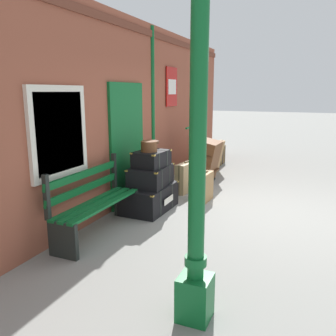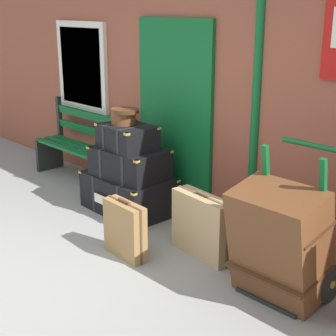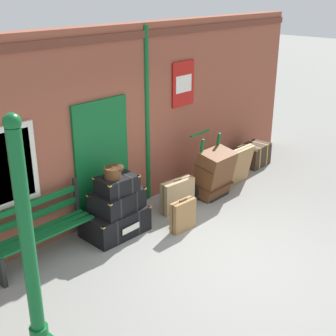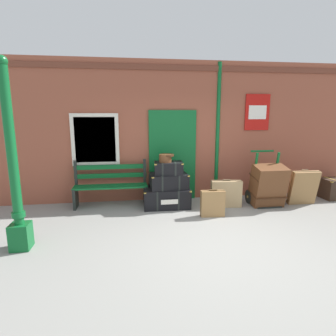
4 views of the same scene
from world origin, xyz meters
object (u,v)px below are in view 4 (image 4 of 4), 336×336
(large_brown_trunk, at_px, (268,186))
(corner_trunk, at_px, (336,188))
(steamer_trunk_base, at_px, (167,197))
(round_hatbox, at_px, (166,158))
(porters_trolley, at_px, (264,192))
(suitcase_charcoal, at_px, (303,188))
(platform_bench, at_px, (111,186))
(suitcase_umber, at_px, (213,204))
(lamp_post, at_px, (15,182))
(steamer_trunk_top, at_px, (168,168))
(suitcase_tan, at_px, (226,194))
(steamer_trunk_middle, at_px, (169,181))

(large_brown_trunk, bearing_deg, corner_trunk, 9.88)
(steamer_trunk_base, distance_m, round_hatbox, 0.89)
(round_hatbox, distance_m, porters_trolley, 2.38)
(large_brown_trunk, bearing_deg, suitcase_charcoal, -0.62)
(suitcase_charcoal, bearing_deg, corner_trunk, 17.55)
(corner_trunk, bearing_deg, large_brown_trunk, -170.12)
(platform_bench, xyz_separation_m, large_brown_trunk, (3.42, -0.56, 0.03))
(suitcase_umber, bearing_deg, suitcase_charcoal, 10.27)
(lamp_post, distance_m, suitcase_umber, 3.49)
(steamer_trunk_top, relative_size, suitcase_tan, 0.95)
(steamer_trunk_top, relative_size, porters_trolley, 0.53)
(steamer_trunk_middle, bearing_deg, porters_trolley, -3.55)
(steamer_trunk_top, distance_m, round_hatbox, 0.24)
(large_brown_trunk, height_order, corner_trunk, large_brown_trunk)
(porters_trolley, bearing_deg, suitcase_umber, -157.03)
(steamer_trunk_top, relative_size, suitcase_charcoal, 0.79)
(steamer_trunk_middle, relative_size, suitcase_tan, 1.23)
(suitcase_charcoal, bearing_deg, lamp_post, -166.75)
(porters_trolley, xyz_separation_m, suitcase_charcoal, (0.85, -0.18, 0.12))
(steamer_trunk_base, relative_size, corner_trunk, 1.47)
(lamp_post, xyz_separation_m, suitcase_charcoal, (5.51, 1.30, -0.66))
(steamer_trunk_base, relative_size, steamer_trunk_middle, 1.23)
(platform_bench, xyz_separation_m, corner_trunk, (5.36, -0.22, -0.20))
(lamp_post, bearing_deg, porters_trolley, 17.60)
(steamer_trunk_middle, bearing_deg, platform_bench, 168.41)
(steamer_trunk_top, bearing_deg, lamp_post, -147.44)
(steamer_trunk_middle, distance_m, large_brown_trunk, 2.18)
(corner_trunk, bearing_deg, suitcase_tan, -175.56)
(platform_bench, distance_m, large_brown_trunk, 3.46)
(porters_trolley, distance_m, suitcase_tan, 0.91)
(steamer_trunk_base, bearing_deg, steamer_trunk_middle, -11.59)
(lamp_post, xyz_separation_m, corner_trunk, (6.61, 1.65, -0.81))
(suitcase_tan, xyz_separation_m, corner_trunk, (2.86, 0.22, -0.05))
(steamer_trunk_base, xyz_separation_m, steamer_trunk_middle, (0.05, -0.01, 0.37))
(steamer_trunk_middle, bearing_deg, corner_trunk, 0.47)
(platform_bench, xyz_separation_m, steamer_trunk_middle, (1.26, -0.26, 0.14))
(platform_bench, relative_size, porters_trolley, 1.32)
(platform_bench, distance_m, steamer_trunk_middle, 1.29)
(suitcase_umber, relative_size, corner_trunk, 0.81)
(corner_trunk, bearing_deg, lamp_post, -166.02)
(suitcase_tan, bearing_deg, porters_trolley, 3.42)
(porters_trolley, height_order, large_brown_trunk, porters_trolley)
(steamer_trunk_base, xyz_separation_m, large_brown_trunk, (2.20, -0.32, 0.26))
(suitcase_umber, xyz_separation_m, corner_trunk, (3.33, 0.75, -0.02))
(suitcase_umber, bearing_deg, steamer_trunk_base, 138.66)
(steamer_trunk_middle, bearing_deg, round_hatbox, -170.09)
(lamp_post, bearing_deg, large_brown_trunk, 15.66)
(porters_trolley, bearing_deg, steamer_trunk_top, 176.95)
(large_brown_trunk, bearing_deg, porters_trolley, 90.00)
(round_hatbox, xyz_separation_m, suitcase_charcoal, (3.07, -0.30, -0.70))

